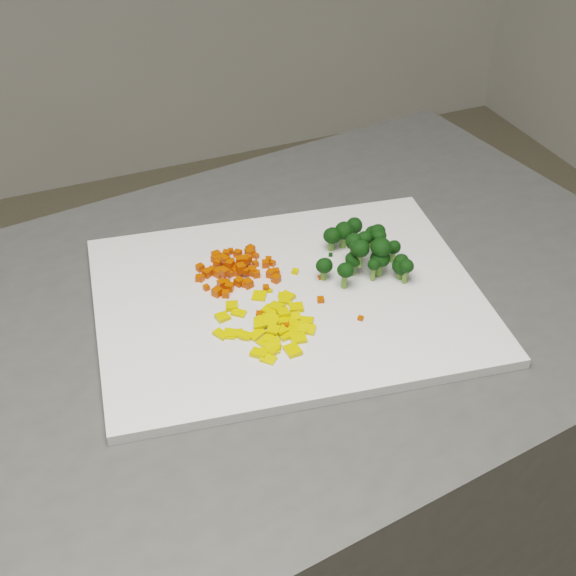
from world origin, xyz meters
name	(u,v)px	position (x,y,z in m)	size (l,w,h in m)	color
counter_block	(294,520)	(0.24, 0.01, 0.45)	(0.95, 0.66, 0.90)	#434341
cutting_board	(288,299)	(0.22, 0.00, 0.91)	(0.46, 0.35, 0.01)	white
carrot_pile	(237,265)	(0.18, 0.06, 0.93)	(0.10, 0.10, 0.03)	#CA3102
pepper_pile	(269,320)	(0.18, -0.05, 0.92)	(0.12, 0.12, 0.02)	#DDB20B
broccoli_pile	(364,247)	(0.33, 0.02, 0.94)	(0.12, 0.12, 0.06)	black
carrot_cube_0	(216,265)	(0.16, 0.08, 0.92)	(0.01, 0.01, 0.01)	#CA3102
carrot_cube_1	(211,270)	(0.15, 0.07, 0.92)	(0.01, 0.01, 0.01)	#CA3102
carrot_cube_2	(245,283)	(0.18, 0.03, 0.92)	(0.01, 0.01, 0.01)	#CA3102
carrot_cube_3	(225,260)	(0.17, 0.08, 0.93)	(0.01, 0.01, 0.01)	#CA3102
carrot_cube_4	(232,267)	(0.18, 0.07, 0.92)	(0.01, 0.01, 0.01)	#CA3102
carrot_cube_5	(247,259)	(0.20, 0.07, 0.92)	(0.01, 0.01, 0.01)	#CA3102
carrot_cube_6	(246,262)	(0.20, 0.07, 0.92)	(0.01, 0.01, 0.01)	#CA3102
carrot_cube_7	(276,272)	(0.23, 0.04, 0.92)	(0.01, 0.01, 0.01)	#CA3102
carrot_cube_8	(222,261)	(0.17, 0.09, 0.92)	(0.01, 0.01, 0.01)	#CA3102
carrot_cube_9	(226,254)	(0.18, 0.10, 0.92)	(0.01, 0.01, 0.01)	#CA3102
carrot_cube_10	(265,264)	(0.22, 0.06, 0.92)	(0.01, 0.01, 0.01)	#CA3102
carrot_cube_11	(224,257)	(0.18, 0.10, 0.92)	(0.01, 0.01, 0.01)	#CA3102
carrot_cube_12	(206,288)	(0.14, 0.04, 0.92)	(0.01, 0.01, 0.01)	#CA3102
carrot_cube_13	(221,286)	(0.15, 0.04, 0.92)	(0.01, 0.01, 0.01)	#CA3102
carrot_cube_14	(232,261)	(0.18, 0.08, 0.92)	(0.01, 0.01, 0.01)	#CA3102
carrot_cube_15	(226,283)	(0.16, 0.04, 0.92)	(0.01, 0.01, 0.01)	#CA3102
carrot_cube_16	(230,274)	(0.17, 0.06, 0.92)	(0.01, 0.01, 0.01)	#CA3102
carrot_cube_17	(231,251)	(0.19, 0.10, 0.92)	(0.01, 0.01, 0.01)	#CA3102
carrot_cube_18	(226,294)	(0.15, 0.02, 0.92)	(0.01, 0.01, 0.01)	#CA3102
carrot_cube_19	(273,263)	(0.23, 0.06, 0.92)	(0.01, 0.01, 0.01)	#CA3102
carrot_cube_20	(217,292)	(0.14, 0.03, 0.92)	(0.01, 0.01, 0.01)	#CA3102
carrot_cube_21	(229,287)	(0.16, 0.03, 0.92)	(0.01, 0.01, 0.01)	#CA3102
carrot_cube_22	(251,284)	(0.19, 0.03, 0.92)	(0.01, 0.01, 0.01)	#CA3102
carrot_cube_23	(238,272)	(0.18, 0.06, 0.92)	(0.01, 0.01, 0.01)	#CA3102
carrot_cube_24	(276,279)	(0.22, 0.03, 0.92)	(0.01, 0.01, 0.01)	#CA3102
carrot_cube_25	(200,278)	(0.13, 0.06, 0.92)	(0.01, 0.01, 0.01)	#CA3102
carrot_cube_26	(273,273)	(0.22, 0.04, 0.92)	(0.01, 0.01, 0.01)	#CA3102
carrot_cube_27	(271,274)	(0.22, 0.04, 0.92)	(0.01, 0.01, 0.01)	#CA3102
carrot_cube_28	(222,284)	(0.15, 0.04, 0.92)	(0.01, 0.01, 0.01)	#CA3102
carrot_cube_29	(225,272)	(0.16, 0.05, 0.93)	(0.01, 0.01, 0.01)	#CA3102
carrot_cube_30	(256,256)	(0.21, 0.08, 0.92)	(0.01, 0.01, 0.01)	#CA3102
carrot_cube_31	(236,270)	(0.18, 0.06, 0.92)	(0.01, 0.01, 0.01)	#CA3102
carrot_cube_32	(200,268)	(0.14, 0.08, 0.92)	(0.01, 0.01, 0.01)	#CA3102
carrot_cube_33	(199,278)	(0.13, 0.06, 0.92)	(0.01, 0.01, 0.01)	#CA3102
carrot_cube_34	(201,269)	(0.14, 0.08, 0.92)	(0.01, 0.01, 0.01)	#CA3102
carrot_cube_35	(216,258)	(0.17, 0.10, 0.92)	(0.01, 0.01, 0.01)	#CA3102
carrot_cube_36	(223,258)	(0.17, 0.09, 0.92)	(0.01, 0.01, 0.01)	#CA3102
carrot_cube_37	(250,249)	(0.21, 0.10, 0.92)	(0.01, 0.01, 0.01)	#CA3102
carrot_cube_38	(266,288)	(0.20, 0.01, 0.92)	(0.01, 0.01, 0.01)	#CA3102
carrot_cube_39	(248,284)	(0.18, 0.03, 0.92)	(0.01, 0.01, 0.01)	#CA3102
carrot_cube_40	(235,268)	(0.18, 0.07, 0.92)	(0.01, 0.01, 0.01)	#CA3102
carrot_cube_41	(218,263)	(0.16, 0.08, 0.92)	(0.01, 0.01, 0.01)	#CA3102
carrot_cube_42	(216,255)	(0.17, 0.10, 0.92)	(0.01, 0.01, 0.01)	#CA3102
carrot_cube_43	(224,270)	(0.17, 0.07, 0.92)	(0.01, 0.01, 0.01)	#CA3102
carrot_cube_44	(224,284)	(0.16, 0.04, 0.92)	(0.01, 0.01, 0.01)	#CA3102
carrot_cube_45	(207,273)	(0.15, 0.07, 0.92)	(0.01, 0.01, 0.01)	#CA3102
carrot_cube_46	(249,253)	(0.21, 0.09, 0.92)	(0.01, 0.01, 0.01)	#CA3102
carrot_cube_47	(240,261)	(0.19, 0.07, 0.93)	(0.01, 0.01, 0.01)	#CA3102
carrot_cube_48	(239,282)	(0.18, 0.04, 0.92)	(0.01, 0.01, 0.01)	#CA3102
carrot_cube_49	(246,271)	(0.19, 0.05, 0.92)	(0.01, 0.01, 0.01)	#CA3102
carrot_cube_50	(241,268)	(0.18, 0.05, 0.93)	(0.01, 0.01, 0.01)	#CA3102
carrot_cube_51	(244,260)	(0.19, 0.06, 0.93)	(0.01, 0.01, 0.01)	#CA3102
carrot_cube_52	(256,264)	(0.21, 0.07, 0.92)	(0.01, 0.01, 0.01)	#CA3102
carrot_cube_53	(238,253)	(0.19, 0.10, 0.92)	(0.01, 0.01, 0.01)	#CA3102
carrot_cube_54	(232,268)	(0.18, 0.07, 0.92)	(0.01, 0.01, 0.01)	#CA3102
carrot_cube_55	(252,271)	(0.20, 0.05, 0.92)	(0.01, 0.01, 0.01)	#CA3102
carrot_cube_56	(256,274)	(0.20, 0.04, 0.92)	(0.01, 0.01, 0.01)	#CA3102
carrot_cube_57	(256,274)	(0.20, 0.05, 0.92)	(0.01, 0.01, 0.01)	#CA3102
carrot_cube_58	(268,260)	(0.23, 0.07, 0.92)	(0.01, 0.01, 0.01)	#CA3102
carrot_cube_59	(219,273)	(0.16, 0.06, 0.92)	(0.01, 0.01, 0.01)	#CA3102
carrot_cube_60	(230,264)	(0.17, 0.07, 0.92)	(0.01, 0.01, 0.01)	#CA3102
pepper_chunk_0	(269,322)	(0.18, -0.05, 0.92)	(0.02, 0.01, 0.00)	#DDB20B
pepper_chunk_1	(239,313)	(0.16, -0.02, 0.91)	(0.02, 0.01, 0.00)	#DDB20B
pepper_chunk_2	(246,336)	(0.15, -0.06, 0.91)	(0.01, 0.01, 0.00)	#DDB20B
pepper_chunk_3	(301,329)	(0.21, -0.07, 0.91)	(0.02, 0.02, 0.00)	#DDB20B
pepper_chunk_4	(266,317)	(0.18, -0.04, 0.91)	(0.01, 0.01, 0.00)	#DDB20B
pepper_chunk_5	(270,349)	(0.17, -0.09, 0.91)	(0.02, 0.02, 0.00)	#DDB20B
pepper_chunk_6	(223,317)	(0.14, -0.02, 0.91)	(0.01, 0.01, 0.00)	#DDB20B
pepper_chunk_7	(262,322)	(0.17, -0.05, 0.92)	(0.02, 0.01, 0.00)	#DDB20B
pepper_chunk_8	(259,296)	(0.19, 0.01, 0.91)	(0.02, 0.02, 0.00)	#DDB20B
pepper_chunk_9	(296,307)	(0.22, -0.03, 0.91)	(0.01, 0.02, 0.00)	#DDB20B
pepper_chunk_10	(292,324)	(0.21, -0.06, 0.91)	(0.01, 0.02, 0.00)	#DDB20B
pepper_chunk_11	(257,334)	(0.16, -0.06, 0.91)	(0.02, 0.01, 0.00)	#DDB20B
pepper_chunk_12	(235,333)	(0.14, -0.05, 0.91)	(0.02, 0.01, 0.00)	#DDB20B
pepper_chunk_13	(266,340)	(0.17, -0.07, 0.91)	(0.02, 0.01, 0.00)	#DDB20B
pepper_chunk_14	(290,333)	(0.20, -0.07, 0.91)	(0.02, 0.01, 0.00)	#DDB20B
pepper_chunk_15	(230,334)	(0.13, -0.05, 0.91)	(0.02, 0.01, 0.00)	#DDB20B
pepper_chunk_16	(282,330)	(0.19, -0.07, 0.92)	(0.01, 0.01, 0.00)	#DDB20B
pepper_chunk_17	(268,359)	(0.16, -0.10, 0.91)	(0.02, 0.01, 0.00)	#DDB20B
pepper_chunk_18	(307,321)	(0.22, -0.06, 0.91)	(0.02, 0.01, 0.00)	#DDB20B
pepper_chunk_19	(278,320)	(0.19, -0.05, 0.91)	(0.01, 0.01, 0.00)	#DDB20B
pepper_chunk_20	(293,350)	(0.19, -0.10, 0.91)	(0.02, 0.02, 0.00)	#DDB20B
pepper_chunk_21	(259,324)	(0.17, -0.05, 0.92)	(0.01, 0.01, 0.00)	#DDB20B
pepper_chunk_22	(276,306)	(0.20, -0.02, 0.91)	(0.02, 0.01, 0.00)	#DDB20B
pepper_chunk_23	(275,342)	(0.18, -0.08, 0.91)	(0.02, 0.01, 0.00)	#DDB20B
pepper_chunk_24	(298,339)	(0.20, -0.08, 0.91)	(0.02, 0.01, 0.00)	#DDB20B
pepper_chunk_25	(272,341)	(0.17, -0.08, 0.91)	(0.01, 0.02, 0.00)	#DDB20B
pepper_chunk_26	(271,310)	(0.19, -0.02, 0.91)	(0.02, 0.02, 0.00)	#DDB20B
pepper_chunk_27	(232,306)	(0.15, 0.00, 0.91)	(0.02, 0.01, 0.00)	#DDB20B
pepper_chunk_28	(289,323)	(0.20, -0.05, 0.91)	(0.01, 0.01, 0.00)	#DDB20B
pepper_chunk_29	(273,329)	(0.18, -0.06, 0.92)	(0.01, 0.01, 0.00)	#DDB20B
pepper_chunk_30	(270,320)	(0.18, -0.04, 0.91)	(0.02, 0.02, 0.00)	#DDB20B
pepper_chunk_31	(287,297)	(0.22, -0.01, 0.91)	(0.01, 0.02, 0.00)	#DDB20B
pepper_chunk_32	(272,349)	(0.17, -0.09, 0.91)	(0.02, 0.01, 0.00)	#DDB20B
pepper_chunk_33	(283,312)	(0.20, -0.04, 0.92)	(0.01, 0.01, 0.00)	#DDB20B
pepper_chunk_34	(307,329)	(0.22, -0.07, 0.91)	(0.02, 0.01, 0.00)	#DDB20B
pepper_chunk_35	(259,353)	(0.15, -0.09, 0.91)	(0.01, 0.02, 0.00)	#DDB20B
pepper_chunk_36	(284,299)	(0.22, -0.01, 0.91)	(0.02, 0.01, 0.00)	#DDB20B
pepper_chunk_37	(295,317)	(0.21, -0.05, 0.91)	(0.01, 0.01, 0.00)	#DDB20B
pepper_chunk_38	(221,334)	(0.12, -0.04, 0.91)	(0.02, 0.01, 0.00)	#DDB20B
pepper_chunk_39	(286,335)	(0.19, -0.07, 0.91)	(0.02, 0.02, 0.00)	#DDB20B
pepper_chunk_40	(281,320)	(0.20, -0.05, 0.91)	(0.02, 0.01, 0.00)	#DDB20B
broccoli_floret_0	(332,240)	(0.31, 0.06, 0.93)	(0.03, 0.03, 0.03)	black
broccoli_floret_1	(380,253)	(0.34, -0.01, 0.94)	(0.04, 0.04, 0.04)	black
broccoli_floret_2	(405,272)	(0.36, -0.04, 0.93)	(0.02, 0.02, 0.03)	black
broccoli_floret_3	(401,269)	(0.36, -0.03, 0.93)	(0.03, 0.03, 0.03)	black
broccoli_floret_4	(354,230)	(0.35, 0.07, 0.93)	(0.03, 0.03, 0.03)	black
broccoli_floret_5	(377,238)	(0.36, 0.03, 0.94)	(0.03, 0.03, 0.03)	black
broccoli_floret_6	(359,254)	(0.32, 0.00, 0.94)	(0.03, 0.03, 0.03)	black
broccoli_floret_7	(355,253)	(0.32, 0.00, 0.94)	(0.02, 0.02, 0.03)	black
broccoli_floret_8	(393,252)	(0.37, 0.01, 0.93)	(0.03, 0.03, 0.03)	black
broccoli_floret_9	(378,241)	(0.35, 0.02, 0.94)	(0.03, 0.03, 0.03)	black
broccoli_floret_10	(364,244)	(0.33, 0.02, 0.94)	(0.03, 0.03, 0.03)	black
broccoli_floret_11	(400,266)	(0.36, -0.02, 0.93)	(0.02, 0.02, 0.03)	black
broccoli_floret_12	(353,264)	(0.31, 0.00, 0.93)	(0.03, 0.03, 0.03)	black
broccoli_floret_13	(343,236)	(0.33, 0.06, 0.93)	(0.03, 0.03, 0.03)	black
broccoli_floret_14	(353,248)	(0.32, 0.02, 0.94)	(0.03, 0.03, 0.04)	black
broccoli_floret_15	(379,263)	(0.34, -0.01, 0.93)	(0.04, 0.04, 0.04)	black
broccoli_floret_16	(373,270)	(0.33, -0.02, 0.93)	(0.02, 0.02, 0.03)	black
broccoli_floret_17	(345,276)	(0.29, -0.02, 0.93)	(0.03, 0.03, 0.03)	black
broccoli_floret_18	(372,238)	(0.35, 0.03, 0.94)	(0.03, 0.03, 0.03)	black
broccoli_floret_19	(324,270)	(0.28, 0.01, 0.93)	(0.03, 0.03, 0.03)	black
stray_bit_0	(321,300)	(0.25, -0.03, 0.91)	(0.01, 0.01, 0.01)	#CA3102
stray_bit_1	(331,255)	(0.30, 0.05, 0.91)	(0.00, 0.00, 0.00)	black
stray_bit_2	(302,327)	(0.21, -0.07, 0.91)	(0.00, 0.00, 0.00)	#DDB20B
stray_bit_3	(286,325)	(0.20, -0.06, 0.91)	(0.01, 0.01, 0.01)	#CA3102
stray_bit_4	(295,271)	(0.25, 0.03, 0.91)	(0.01, 0.01, 0.01)	#DDB20B
stray_bit_5	(361,318)	(0.28, -0.08, 0.91)	(0.01, 0.01, 0.00)	#CA3102
stray_bit_6	(320,278)	(0.27, 0.01, 0.91)	(0.01, 0.01, 0.00)	#CA3102
stray_bit_7	(259,314)	(0.18, -0.03, 0.91)	(0.01, 0.01, 0.01)	#CA3102
stray_bit_8	(270,291)	(0.21, 0.01, 0.91)	(0.01, 0.01, 0.00)	#DDB20B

